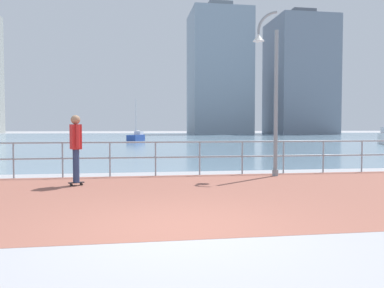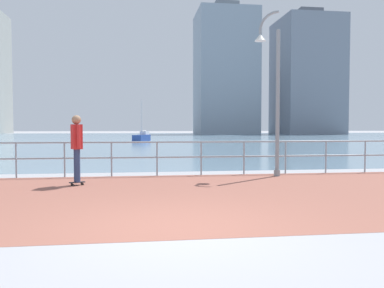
# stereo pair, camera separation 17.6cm
# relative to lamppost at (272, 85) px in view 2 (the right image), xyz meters

# --- Properties ---
(ground) EXTENTS (220.00, 220.00, 0.00)m
(ground) POSITION_rel_lamppost_xyz_m (-3.54, 34.21, -2.82)
(ground) COLOR #9E9EA3
(brick_paving) EXTENTS (28.00, 6.96, 0.01)m
(brick_paving) POSITION_rel_lamppost_xyz_m (-3.54, -2.94, -2.82)
(brick_paving) COLOR #935647
(brick_paving) RESTS_ON ground
(harbor_water) EXTENTS (180.00, 88.00, 0.00)m
(harbor_water) POSITION_rel_lamppost_xyz_m (-3.54, 45.54, -2.82)
(harbor_water) COLOR #6B899E
(harbor_water) RESTS_ON ground
(waterfront_railing) EXTENTS (25.25, 0.06, 1.09)m
(waterfront_railing) POSITION_rel_lamppost_xyz_m (-3.54, 0.54, -2.07)
(waterfront_railing) COLOR #8C99A3
(waterfront_railing) RESTS_ON ground
(lamppost) EXTENTS (0.78, 0.47, 5.10)m
(lamppost) POSITION_rel_lamppost_xyz_m (0.00, 0.00, 0.00)
(lamppost) COLOR gray
(lamppost) RESTS_ON ground
(skateboarder) EXTENTS (0.41, 0.55, 1.83)m
(skateboarder) POSITION_rel_lamppost_xyz_m (-5.69, -1.20, -1.71)
(skateboarder) COLOR black
(skateboarder) RESTS_ON ground
(sailboat_gray) EXTENTS (2.04, 3.40, 4.57)m
(sailboat_gray) POSITION_rel_lamppost_xyz_m (-3.92, 31.00, -2.38)
(sailboat_gray) COLOR #284799
(sailboat_gray) RESTS_ON ground
(tower_concrete) EXTENTS (13.00, 13.80, 27.84)m
(tower_concrete) POSITION_rel_lamppost_xyz_m (33.40, 72.09, 10.27)
(tower_concrete) COLOR slate
(tower_concrete) RESTS_ON ground
(tower_slate) EXTENTS (13.16, 12.61, 29.60)m
(tower_slate) POSITION_rel_lamppost_xyz_m (15.18, 75.01, 11.15)
(tower_slate) COLOR #8493A3
(tower_slate) RESTS_ON ground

